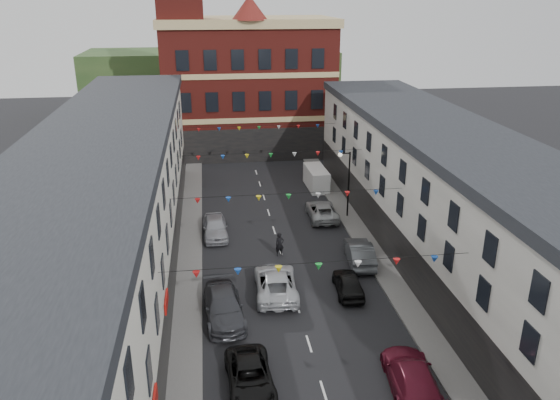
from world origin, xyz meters
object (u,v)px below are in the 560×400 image
car_left_d (224,306)px  car_right_e (360,253)px  car_left_e (215,227)px  car_right_f (322,211)px  moving_car (276,283)px  pedestrian (280,245)px  street_lamp (346,176)px  car_left_c (250,377)px  car_right_c (412,377)px  car_right_d (348,283)px  white_van (316,178)px

car_left_d → car_right_e: (10.18, 6.02, 0.00)m
car_left_e → car_right_e: size_ratio=0.97×
car_right_f → moving_car: (-5.67, -12.29, 0.09)m
car_left_e → pedestrian: bearing=-43.5°
street_lamp → car_left_c: street_lamp is taller
car_left_c → car_right_c: size_ratio=0.88×
car_right_d → white_van: (2.00, 20.90, 0.32)m
street_lamp → car_right_f: (-2.04, 0.07, -3.18)m
street_lamp → car_left_c: size_ratio=1.22×
car_right_f → car_right_e: bearing=97.7°
car_left_e → car_left_c: bearing=-88.0°
street_lamp → car_left_e: size_ratio=1.24×
car_right_d → car_left_d: bearing=16.8°
street_lamp → moving_car: bearing=-122.3°
white_van → pedestrian: size_ratio=2.53×
white_van → pedestrian: (-5.76, -14.84, -0.11)m
moving_car → pedestrian: 5.57m
car_left_c → car_right_c: (7.94, -1.25, 0.13)m
car_left_d → car_left_e: (-0.23, 12.16, 0.01)m
pedestrian → white_van: bearing=57.3°
car_right_d → pedestrian: (-3.76, 6.06, 0.21)m
car_right_e → car_left_c: bearing=60.0°
car_right_f → car_left_e: bearing=16.6°
car_right_d → car_right_e: size_ratio=0.84×
white_van → pedestrian: bearing=-112.7°
moving_car → white_van: size_ratio=1.24×
car_right_c → moving_car: bearing=-55.7°
car_left_e → pedestrian: pedestrian is taller
car_right_c → white_van: 30.63m
street_lamp → car_left_d: size_ratio=1.07×
car_right_e → white_van: size_ratio=1.06×
car_right_d → car_right_e: (1.90, 4.13, 0.11)m
car_left_d → car_left_e: car_left_e is taller
car_left_d → moving_car: size_ratio=0.97×
car_left_d → car_right_f: bearing=53.7°
car_right_c → car_right_f: bearing=-84.2°
car_left_e → car_right_f: 9.77m
car_left_d → white_van: white_van is taller
car_left_d → car_right_c: bearing=-45.3°
moving_car → white_van: white_van is taller
moving_car → pedestrian: bearing=-97.2°
moving_car → street_lamp: bearing=-119.2°
street_lamp → car_right_f: 3.78m
street_lamp → car_left_c: (-10.17, -21.25, -3.22)m
car_right_d → white_van: size_ratio=0.89×
car_left_e → white_van: 14.95m
street_lamp → car_right_f: bearing=177.9°
car_right_d → car_right_f: 12.90m
pedestrian → street_lamp: bearing=33.6°
car_right_c → car_right_d: (-0.73, 9.70, -0.10)m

